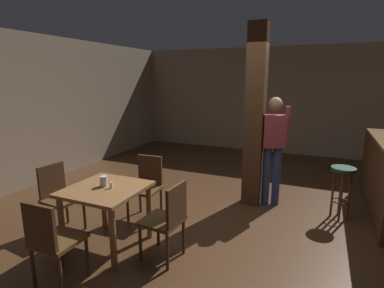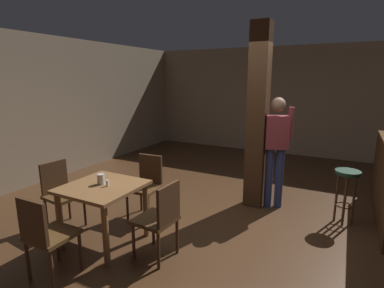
{
  "view_description": "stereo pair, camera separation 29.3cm",
  "coord_description": "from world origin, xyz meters",
  "views": [
    {
      "loc": [
        0.97,
        -3.77,
        2.0
      ],
      "look_at": [
        -0.71,
        0.07,
        1.07
      ],
      "focal_mm": 28.0,
      "sensor_mm": 36.0,
      "label": 1
    },
    {
      "loc": [
        1.23,
        -3.65,
        2.0
      ],
      "look_at": [
        -0.71,
        0.07,
        1.07
      ],
      "focal_mm": 28.0,
      "sensor_mm": 36.0,
      "label": 2
    }
  ],
  "objects": [
    {
      "name": "chair_east",
      "position": [
        -0.48,
        -1.11,
        0.51
      ],
      "size": [
        0.45,
        0.45,
        0.89
      ],
      "color": "#4C3319",
      "rests_on": "ground_plane"
    },
    {
      "name": "chair_south",
      "position": [
        -1.29,
        -1.94,
        0.51
      ],
      "size": [
        0.43,
        0.43,
        0.89
      ],
      "color": "#4C3319",
      "rests_on": "ground_plane"
    },
    {
      "name": "dining_table",
      "position": [
        -1.28,
        -1.14,
        0.61
      ],
      "size": [
        0.86,
        0.86,
        0.75
      ],
      "color": "brown",
      "rests_on": "ground_plane"
    },
    {
      "name": "salt_shaker",
      "position": [
        -1.21,
        -1.14,
        0.78
      ],
      "size": [
        0.03,
        0.03,
        0.08
      ],
      "primitive_type": "cylinder",
      "color": "silver",
      "rests_on": "dining_table"
    },
    {
      "name": "pillar",
      "position": [
        0.03,
        0.82,
        1.4
      ],
      "size": [
        0.28,
        0.28,
        2.8
      ],
      "primitive_type": "cube",
      "color": "#422816",
      "rests_on": "ground_plane"
    },
    {
      "name": "wall_left",
      "position": [
        -4.0,
        0.0,
        1.4
      ],
      "size": [
        0.1,
        9.0,
        2.8
      ],
      "primitive_type": "cube",
      "color": "gray",
      "rests_on": "ground_plane"
    },
    {
      "name": "chair_north",
      "position": [
        -1.26,
        -0.29,
        0.51
      ],
      "size": [
        0.44,
        0.44,
        0.89
      ],
      "color": "#4C3319",
      "rests_on": "ground_plane"
    },
    {
      "name": "standing_person",
      "position": [
        0.31,
        0.87,
        1.0
      ],
      "size": [
        0.47,
        0.31,
        1.72
      ],
      "color": "maroon",
      "rests_on": "ground_plane"
    },
    {
      "name": "chair_west",
      "position": [
        -2.11,
        -1.1,
        0.51
      ],
      "size": [
        0.46,
        0.46,
        0.89
      ],
      "color": "#4C3319",
      "rests_on": "ground_plane"
    },
    {
      "name": "napkin_cup",
      "position": [
        -1.33,
        -1.12,
        0.81
      ],
      "size": [
        0.09,
        0.09,
        0.12
      ],
      "primitive_type": "cylinder",
      "color": "beige",
      "rests_on": "dining_table"
    },
    {
      "name": "wall_back",
      "position": [
        0.0,
        4.5,
        1.4
      ],
      "size": [
        8.0,
        0.1,
        2.8
      ],
      "primitive_type": "cube",
      "color": "gray",
      "rests_on": "ground_plane"
    },
    {
      "name": "bar_stool_near",
      "position": [
        1.32,
        0.8,
        0.57
      ],
      "size": [
        0.33,
        0.33,
        0.76
      ],
      "color": "#1E3828",
      "rests_on": "ground_plane"
    },
    {
      "name": "ground_plane",
      "position": [
        0.0,
        0.0,
        0.0
      ],
      "size": [
        10.8,
        10.8,
        0.0
      ],
      "primitive_type": "plane",
      "color": "#422816"
    }
  ]
}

